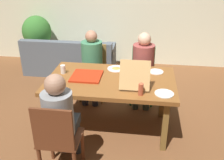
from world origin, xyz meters
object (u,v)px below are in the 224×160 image
object	(u,v)px
plate_2	(116,68)
potted_plant	(37,34)
plate_3	(55,87)
dining_table	(111,84)
chair_2	(58,139)
plate_0	(156,72)
person_1	(92,60)
chair_1	(94,69)
pizza_box_0	(87,76)
drinking_glass_0	(141,89)
pizza_box_1	(135,79)
chair_0	(143,71)
couch	(70,60)
person_2	(60,115)
person_0	(143,63)
plate_1	(164,94)
drinking_glass_1	(63,69)

from	to	relation	value
plate_2	potted_plant	bearing A→B (deg)	136.46
plate_2	plate_3	size ratio (longest dim) A/B	0.96
dining_table	chair_2	xyz separation A→B (m)	(-0.43, -1.00, -0.18)
plate_0	plate_2	distance (m)	0.58
person_1	potted_plant	size ratio (longest dim) A/B	1.09
chair_1	potted_plant	xyz separation A→B (m)	(-1.52, 1.29, 0.20)
plate_3	plate_0	bearing A→B (deg)	27.41
pizza_box_0	plate_0	size ratio (longest dim) A/B	1.95
plate_3	drinking_glass_0	distance (m)	1.06
chair_1	pizza_box_1	bearing A→B (deg)	-52.26
chair_0	couch	bearing A→B (deg)	149.48
chair_0	chair_2	world-z (taller)	chair_2
person_2	potted_plant	bearing A→B (deg)	116.33
chair_0	person_0	xyz separation A→B (m)	(0.00, -0.15, 0.20)
chair_0	person_2	world-z (taller)	person_2
chair_1	plate_0	world-z (taller)	chair_1
plate_0	pizza_box_1	bearing A→B (deg)	-127.69
plate_3	potted_plant	size ratio (longest dim) A/B	0.23
plate_1	person_1	bearing A→B (deg)	135.02
chair_2	potted_plant	distance (m)	3.56
pizza_box_0	plate_3	distance (m)	0.49
pizza_box_0	plate_3	world-z (taller)	plate_3
person_0	plate_2	bearing A→B (deg)	-130.00
chair_0	plate_3	world-z (taller)	chair_0
person_0	person_1	world-z (taller)	person_1
person_0	plate_2	size ratio (longest dim) A/B	4.80
chair_0	person_0	bearing A→B (deg)	-90.00
potted_plant	drinking_glass_0	bearing A→B (deg)	-47.83
potted_plant	dining_table	bearing A→B (deg)	-48.69
plate_0	plate_3	world-z (taller)	plate_3
chair_0	person_2	size ratio (longest dim) A/B	0.73
pizza_box_0	plate_3	bearing A→B (deg)	-130.96
plate_1	chair_0	bearing A→B (deg)	102.22
person_0	drinking_glass_1	size ratio (longest dim) A/B	9.94
drinking_glass_0	dining_table	bearing A→B (deg)	136.76
chair_2	plate_0	distance (m)	1.69
plate_3	drinking_glass_0	world-z (taller)	drinking_glass_0
drinking_glass_1	couch	distance (m)	1.89
person_1	plate_0	distance (m)	1.14
dining_table	person_1	distance (m)	0.90
plate_0	drinking_glass_0	size ratio (longest dim) A/B	1.39
person_0	drinking_glass_1	world-z (taller)	person_0
person_1	drinking_glass_0	xyz separation A→B (m)	(0.84, -1.17, 0.14)
chair_2	chair_0	bearing A→B (deg)	66.55
person_1	drinking_glass_0	world-z (taller)	person_1
chair_2	pizza_box_0	world-z (taller)	chair_2
person_2	couch	distance (m)	2.82
pizza_box_1	plate_2	world-z (taller)	pizza_box_1
person_0	plate_3	world-z (taller)	person_0
person_0	pizza_box_0	world-z (taller)	person_0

